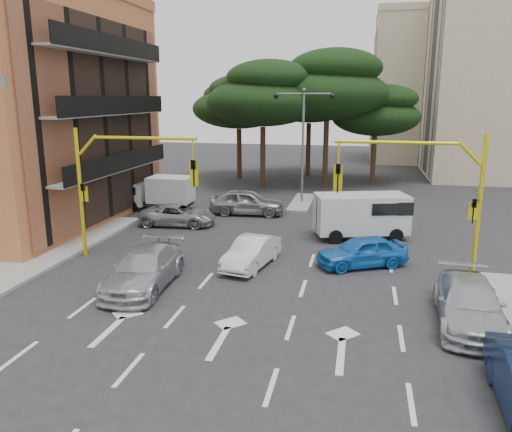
{
  "coord_description": "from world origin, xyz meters",
  "views": [
    {
      "loc": [
        4.02,
        -18.41,
        7.35
      ],
      "look_at": [
        -0.97,
        5.06,
        1.6
      ],
      "focal_mm": 35.0,
      "sensor_mm": 36.0,
      "label": 1
    }
  ],
  "objects_px": {
    "car_silver_cross_a": "(178,215)",
    "car_silver_parked": "(469,304)",
    "van_white": "(361,216)",
    "signal_mast_left": "(115,176)",
    "street_lamp_center": "(303,126)",
    "car_silver_cross_b": "(247,202)",
    "car_white_hatch": "(251,252)",
    "car_silver_wagon": "(144,269)",
    "signal_mast_right": "(433,187)",
    "car_blue_compact": "(362,251)",
    "box_truck_a": "(159,193)"
  },
  "relations": [
    {
      "from": "street_lamp_center",
      "to": "van_white",
      "type": "height_order",
      "value": "street_lamp_center"
    },
    {
      "from": "car_white_hatch",
      "to": "box_truck_a",
      "type": "bearing_deg",
      "value": 142.06
    },
    {
      "from": "signal_mast_right",
      "to": "car_silver_parked",
      "type": "xyz_separation_m",
      "value": [
        0.9,
        -4.0,
        -3.16
      ]
    },
    {
      "from": "car_silver_cross_b",
      "to": "signal_mast_right",
      "type": "bearing_deg",
      "value": -139.14
    },
    {
      "from": "car_white_hatch",
      "to": "van_white",
      "type": "xyz_separation_m",
      "value": [
        4.68,
        5.76,
        0.55
      ]
    },
    {
      "from": "car_white_hatch",
      "to": "car_silver_cross_b",
      "type": "relative_size",
      "value": 0.83
    },
    {
      "from": "street_lamp_center",
      "to": "car_white_hatch",
      "type": "height_order",
      "value": "street_lamp_center"
    },
    {
      "from": "van_white",
      "to": "street_lamp_center",
      "type": "bearing_deg",
      "value": -169.82
    },
    {
      "from": "car_silver_cross_b",
      "to": "car_silver_wagon",
      "type": "bearing_deg",
      "value": 171.18
    },
    {
      "from": "car_white_hatch",
      "to": "van_white",
      "type": "distance_m",
      "value": 7.44
    },
    {
      "from": "car_silver_wagon",
      "to": "box_truck_a",
      "type": "relative_size",
      "value": 1.12
    },
    {
      "from": "car_silver_cross_a",
      "to": "box_truck_a",
      "type": "height_order",
      "value": "box_truck_a"
    },
    {
      "from": "box_truck_a",
      "to": "car_blue_compact",
      "type": "bearing_deg",
      "value": -123.56
    },
    {
      "from": "van_white",
      "to": "box_truck_a",
      "type": "xyz_separation_m",
      "value": [
        -13.12,
        4.04,
        -0.06
      ]
    },
    {
      "from": "car_silver_parked",
      "to": "van_white",
      "type": "bearing_deg",
      "value": 113.71
    },
    {
      "from": "street_lamp_center",
      "to": "car_silver_wagon",
      "type": "xyz_separation_m",
      "value": [
        -4.16,
        -17.14,
        -4.68
      ]
    },
    {
      "from": "car_silver_wagon",
      "to": "car_silver_cross_a",
      "type": "bearing_deg",
      "value": 100.14
    },
    {
      "from": "car_white_hatch",
      "to": "car_silver_cross_a",
      "type": "height_order",
      "value": "car_white_hatch"
    },
    {
      "from": "car_white_hatch",
      "to": "box_truck_a",
      "type": "xyz_separation_m",
      "value": [
        -8.44,
        9.8,
        0.49
      ]
    },
    {
      "from": "signal_mast_left",
      "to": "car_blue_compact",
      "type": "relative_size",
      "value": 1.49
    },
    {
      "from": "car_silver_wagon",
      "to": "car_silver_cross_b",
      "type": "distance_m",
      "value": 13.11
    },
    {
      "from": "signal_mast_right",
      "to": "car_blue_compact",
      "type": "xyz_separation_m",
      "value": [
        -2.57,
        1.19,
        -3.2
      ]
    },
    {
      "from": "car_white_hatch",
      "to": "car_blue_compact",
      "type": "relative_size",
      "value": 0.98
    },
    {
      "from": "signal_mast_left",
      "to": "street_lamp_center",
      "type": "relative_size",
      "value": 0.77
    },
    {
      "from": "signal_mast_right",
      "to": "car_silver_cross_a",
      "type": "distance_m",
      "value": 14.98
    },
    {
      "from": "signal_mast_right",
      "to": "car_silver_cross_b",
      "type": "distance_m",
      "value": 14.3
    },
    {
      "from": "car_silver_wagon",
      "to": "van_white",
      "type": "height_order",
      "value": "van_white"
    },
    {
      "from": "street_lamp_center",
      "to": "car_silver_cross_b",
      "type": "relative_size",
      "value": 1.64
    },
    {
      "from": "signal_mast_left",
      "to": "street_lamp_center",
      "type": "xyz_separation_m",
      "value": [
        6.8,
        14.01,
        1.54
      ]
    },
    {
      "from": "signal_mast_left",
      "to": "car_silver_parked",
      "type": "height_order",
      "value": "signal_mast_left"
    },
    {
      "from": "car_silver_cross_a",
      "to": "car_silver_parked",
      "type": "xyz_separation_m",
      "value": [
        14.06,
        -10.38,
        0.11
      ]
    },
    {
      "from": "signal_mast_left",
      "to": "car_white_hatch",
      "type": "height_order",
      "value": "signal_mast_left"
    },
    {
      "from": "car_blue_compact",
      "to": "car_silver_cross_a",
      "type": "distance_m",
      "value": 11.78
    },
    {
      "from": "car_white_hatch",
      "to": "car_silver_wagon",
      "type": "distance_m",
      "value": 4.88
    },
    {
      "from": "signal_mast_right",
      "to": "street_lamp_center",
      "type": "distance_m",
      "value": 15.65
    },
    {
      "from": "signal_mast_left",
      "to": "street_lamp_center",
      "type": "height_order",
      "value": "street_lamp_center"
    },
    {
      "from": "car_silver_cross_b",
      "to": "van_white",
      "type": "xyz_separation_m",
      "value": [
        7.13,
        -4.02,
        0.39
      ]
    },
    {
      "from": "car_white_hatch",
      "to": "box_truck_a",
      "type": "height_order",
      "value": "box_truck_a"
    },
    {
      "from": "car_silver_wagon",
      "to": "van_white",
      "type": "relative_size",
      "value": 1.08
    },
    {
      "from": "street_lamp_center",
      "to": "car_silver_cross_b",
      "type": "distance_m",
      "value": 6.86
    },
    {
      "from": "street_lamp_center",
      "to": "box_truck_a",
      "type": "distance_m",
      "value": 10.77
    },
    {
      "from": "car_silver_cross_b",
      "to": "car_silver_parked",
      "type": "height_order",
      "value": "car_silver_cross_b"
    },
    {
      "from": "signal_mast_left",
      "to": "car_white_hatch",
      "type": "xyz_separation_m",
      "value": [
        6.25,
        0.16,
        -3.24
      ]
    },
    {
      "from": "car_blue_compact",
      "to": "car_silver_parked",
      "type": "bearing_deg",
      "value": 7.26
    },
    {
      "from": "car_blue_compact",
      "to": "van_white",
      "type": "relative_size",
      "value": 0.84
    },
    {
      "from": "car_silver_parked",
      "to": "box_truck_a",
      "type": "bearing_deg",
      "value": 143.95
    },
    {
      "from": "signal_mast_right",
      "to": "signal_mast_left",
      "type": "relative_size",
      "value": 1.0
    },
    {
      "from": "car_silver_parked",
      "to": "car_silver_cross_b",
      "type": "bearing_deg",
      "value": 131.39
    },
    {
      "from": "car_silver_cross_a",
      "to": "car_silver_cross_b",
      "type": "relative_size",
      "value": 0.93
    },
    {
      "from": "signal_mast_right",
      "to": "van_white",
      "type": "relative_size",
      "value": 1.26
    }
  ]
}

